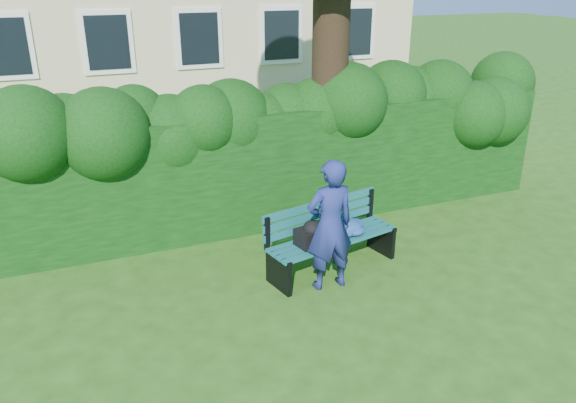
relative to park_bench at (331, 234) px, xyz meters
name	(u,v)px	position (x,y,z in m)	size (l,w,h in m)	color
ground	(306,288)	(-0.51, -0.36, -0.50)	(80.00, 80.00, 0.00)	#234A12
hedge	(249,168)	(-0.51, 1.84, 0.40)	(10.00, 1.00, 1.80)	black
park_bench	(331,234)	(0.00, 0.00, 0.00)	(1.89, 0.93, 0.89)	#0F494D
man_reading	(330,225)	(-0.22, -0.40, 0.34)	(0.61, 0.40, 1.67)	navy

